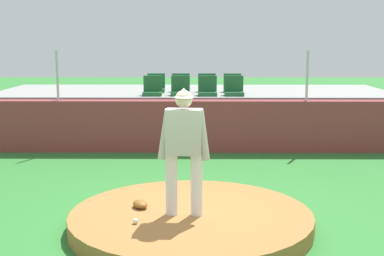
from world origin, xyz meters
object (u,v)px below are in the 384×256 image
object	(u,v)px
stadium_chair_4	(156,86)
stadium_chair_7	(233,86)
stadium_chair_0	(153,89)
stadium_chair_1	(180,89)
stadium_chair_2	(207,89)
stadium_chair_3	(234,89)
baseball	(135,221)
stadium_chair_6	(207,86)
fielding_glove	(140,204)
stadium_chair_5	(181,86)
pitcher	(184,142)

from	to	relation	value
stadium_chair_4	stadium_chair_7	distance (m)	2.10
stadium_chair_0	stadium_chair_7	xyz separation A→B (m)	(2.11, 0.89, 0.00)
stadium_chair_1	stadium_chair_4	xyz separation A→B (m)	(-0.70, 0.89, 0.00)
stadium_chair_2	stadium_chair_3	distance (m)	0.68
baseball	stadium_chair_6	size ratio (longest dim) A/B	0.15
fielding_glove	stadium_chair_7	xyz separation A→B (m)	(1.80, 7.06, 1.09)
baseball	stadium_chair_2	world-z (taller)	stadium_chair_2
baseball	stadium_chair_5	bearing A→B (deg)	87.22
pitcher	baseball	bearing A→B (deg)	-144.42
stadium_chair_4	stadium_chair_5	world-z (taller)	same
stadium_chair_1	stadium_chair_2	distance (m)	0.70
stadium_chair_1	stadium_chair_4	world-z (taller)	same
stadium_chair_3	stadium_chair_4	size ratio (longest dim) A/B	1.00
stadium_chair_0	stadium_chair_2	size ratio (longest dim) A/B	1.00
stadium_chair_0	fielding_glove	bearing A→B (deg)	92.92
pitcher	stadium_chair_4	xyz separation A→B (m)	(-0.94, 7.38, 0.12)
stadium_chair_3	stadium_chair_7	size ratio (longest dim) A/B	1.00
stadium_chair_1	stadium_chair_3	distance (m)	1.38
baseball	fielding_glove	size ratio (longest dim) A/B	0.25
baseball	stadium_chair_0	size ratio (longest dim) A/B	0.15
pitcher	stadium_chair_2	world-z (taller)	pitcher
stadium_chair_6	stadium_chair_0	bearing A→B (deg)	32.53
stadium_chair_0	stadium_chair_3	bearing A→B (deg)	-179.96
stadium_chair_4	stadium_chair_7	size ratio (longest dim) A/B	1.00
stadium_chair_1	stadium_chair_5	bearing A→B (deg)	-88.99
stadium_chair_4	stadium_chair_5	distance (m)	0.68
stadium_chair_0	stadium_chair_3	xyz separation A→B (m)	(2.09, 0.00, 0.00)
baseball	stadium_chair_4	distance (m)	7.84
stadium_chair_0	stadium_chair_3	size ratio (longest dim) A/B	1.00
stadium_chair_5	pitcher	bearing A→B (deg)	92.01
stadium_chair_0	stadium_chair_4	distance (m)	0.91
fielding_glove	stadium_chair_4	world-z (taller)	stadium_chair_4
stadium_chair_3	stadium_chair_4	world-z (taller)	same
pitcher	baseball	xyz separation A→B (m)	(-0.64, -0.38, -0.99)
stadium_chair_5	stadium_chair_0	bearing A→B (deg)	52.56
baseball	stadium_chair_7	size ratio (longest dim) A/B	0.15
baseball	fielding_glove	world-z (taller)	fielding_glove
stadium_chair_7	stadium_chair_0	bearing A→B (deg)	22.91
pitcher	fielding_glove	xyz separation A→B (m)	(-0.64, 0.30, -0.97)
stadium_chair_4	stadium_chair_7	world-z (taller)	same
pitcher	baseball	distance (m)	1.24
pitcher	stadium_chair_5	world-z (taller)	pitcher
pitcher	stadium_chair_0	xyz separation A→B (m)	(-0.96, 6.47, 0.12)
pitcher	stadium_chair_7	bearing A→B (deg)	85.95
stadium_chair_2	stadium_chair_3	bearing A→B (deg)	-179.19
stadium_chair_1	stadium_chair_6	size ratio (longest dim) A/B	1.00
pitcher	stadium_chair_7	size ratio (longest dim) A/B	3.54
pitcher	stadium_chair_2	size ratio (longest dim) A/B	3.54
baseball	pitcher	bearing A→B (deg)	30.71
baseball	stadium_chair_4	bearing A→B (deg)	92.24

